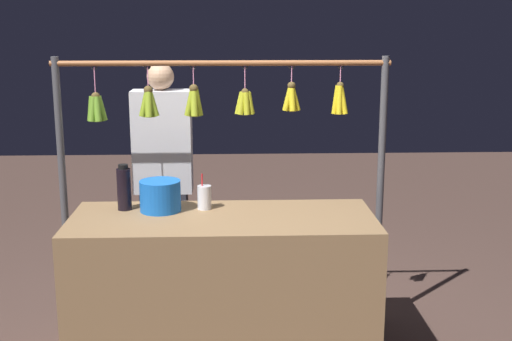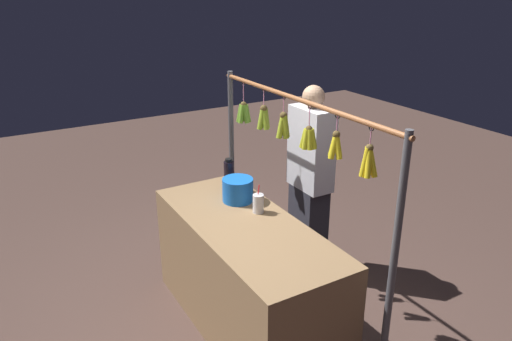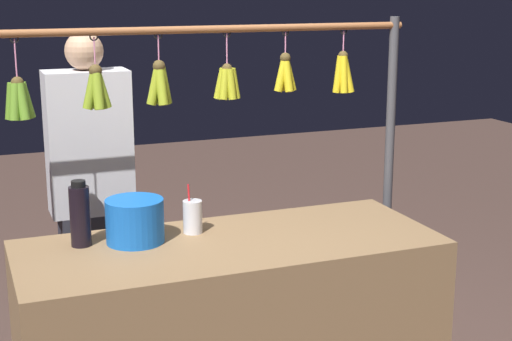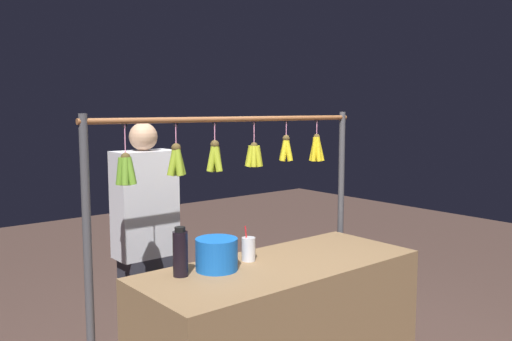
# 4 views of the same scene
# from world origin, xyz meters

# --- Properties ---
(market_counter) EXTENTS (1.68, 0.68, 0.84)m
(market_counter) POSITION_xyz_m (0.00, 0.00, 0.42)
(market_counter) COLOR olive
(market_counter) RESTS_ON ground
(display_rack) EXTENTS (1.99, 0.12, 1.69)m
(display_rack) POSITION_xyz_m (0.03, -0.40, 1.21)
(display_rack) COLOR #4C4C51
(display_rack) RESTS_ON ground
(water_bottle) EXTENTS (0.08, 0.08, 0.26)m
(water_bottle) POSITION_xyz_m (0.56, -0.17, 0.96)
(water_bottle) COLOR black
(water_bottle) RESTS_ON market_counter
(blue_bucket) EXTENTS (0.23, 0.23, 0.18)m
(blue_bucket) POSITION_xyz_m (0.35, -0.13, 0.93)
(blue_bucket) COLOR blue
(blue_bucket) RESTS_ON market_counter
(drink_cup) EXTENTS (0.08, 0.08, 0.20)m
(drink_cup) POSITION_xyz_m (0.10, -0.16, 0.91)
(drink_cup) COLOR silver
(drink_cup) RESTS_ON market_counter
(vendor_person) EXTENTS (0.39, 0.21, 1.63)m
(vendor_person) POSITION_xyz_m (0.41, -0.84, 0.80)
(vendor_person) COLOR #2D2D38
(vendor_person) RESTS_ON ground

